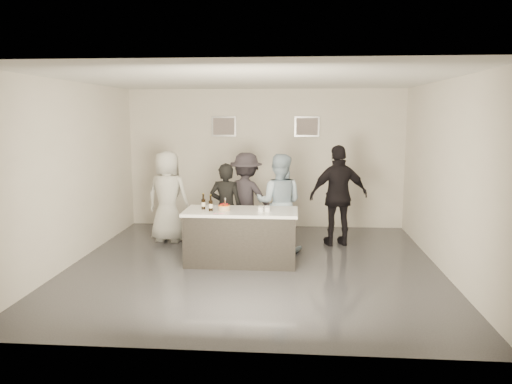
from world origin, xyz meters
TOP-DOWN VIEW (x-y plane):
  - floor at (0.00, 0.00)m, footprint 6.00×6.00m
  - ceiling at (0.00, 0.00)m, footprint 6.00×6.00m
  - wall_back at (0.00, 3.00)m, footprint 6.00×0.04m
  - wall_front at (0.00, -3.00)m, footprint 6.00×0.04m
  - wall_left at (-3.00, 0.00)m, footprint 0.04×6.00m
  - wall_right at (3.00, 0.00)m, footprint 0.04×6.00m
  - picture_left at (-0.90, 2.97)m, footprint 0.54×0.04m
  - picture_right at (0.90, 2.97)m, footprint 0.54×0.04m
  - bar_counter at (-0.22, 0.14)m, footprint 1.86×0.86m
  - cake at (-0.49, 0.11)m, footprint 0.20×0.20m
  - beer_bottle_a at (-0.85, 0.17)m, footprint 0.07×0.07m
  - beer_bottle_b at (-0.70, 0.03)m, footprint 0.07×0.07m
  - tumbler_cluster at (0.17, 0.09)m, footprint 0.19×0.19m
  - candles at (-0.51, -0.17)m, footprint 0.24×0.08m
  - person_main_black at (-0.57, 0.86)m, footprint 0.61×0.43m
  - person_main_blue at (0.38, 1.00)m, footprint 0.92×0.76m
  - person_guest_left at (-1.80, 1.49)m, footprint 0.96×0.73m
  - person_guest_right at (1.48, 1.46)m, footprint 1.19×0.71m
  - person_guest_back at (-0.28, 1.56)m, footprint 1.26×0.95m

SIDE VIEW (x-z plane):
  - floor at x=0.00m, z-range 0.00..0.00m
  - bar_counter at x=-0.22m, z-range 0.00..0.90m
  - person_main_black at x=-0.57m, z-range 0.00..1.61m
  - person_guest_back at x=-0.28m, z-range 0.00..1.74m
  - person_main_blue at x=0.38m, z-range 0.00..1.77m
  - person_guest_left at x=-1.80m, z-range 0.00..1.77m
  - candles at x=-0.51m, z-range 0.90..0.91m
  - cake at x=-0.49m, z-range 0.90..0.98m
  - tumbler_cluster at x=0.17m, z-range 0.90..0.98m
  - person_guest_right at x=1.48m, z-range 0.00..1.90m
  - beer_bottle_a at x=-0.85m, z-range 0.90..1.16m
  - beer_bottle_b at x=-0.70m, z-range 0.90..1.16m
  - wall_back at x=0.00m, z-range 0.00..3.00m
  - wall_front at x=0.00m, z-range 0.00..3.00m
  - wall_left at x=-3.00m, z-range 0.00..3.00m
  - wall_right at x=3.00m, z-range 0.00..3.00m
  - picture_left at x=-0.90m, z-range 1.98..2.42m
  - picture_right at x=0.90m, z-range 1.98..2.42m
  - ceiling at x=0.00m, z-range 3.00..3.00m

